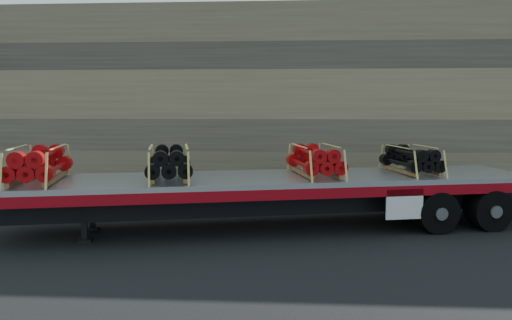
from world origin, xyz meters
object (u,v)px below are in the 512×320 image
Objects in this scene: trailer at (267,202)px; bundle_midrear at (315,161)px; bundle_rear at (411,160)px; bundle_front at (39,165)px; bundle_midfront at (169,163)px.

bundle_midrear reaches higher than trailer.
bundle_midrear is 1.08× the size of bundle_rear.
bundle_front reaches higher than bundle_rear.
trailer is 5.85m from bundle_front.
trailer is 4.25m from bundle_rear.
bundle_rear is (6.49, 1.54, -0.04)m from bundle_midfront.
bundle_midfront is 6.67m from bundle_rear.
bundle_midfront is at bearing 180.00° from bundle_midrear.
trailer is 6.56× the size of bundle_midrear.
bundle_front is 3.18m from bundle_midfront.
bundle_midfront reaches higher than trailer.
bundle_rear is (4.00, 0.95, 1.07)m from trailer.
bundle_front reaches higher than bundle_midfront.
bundle_front is 1.16× the size of bundle_rear.
bundle_midrear is at bearing -0.00° from bundle_midfront.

